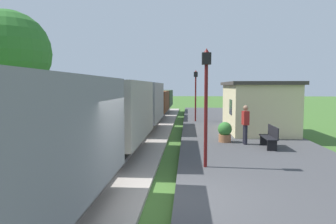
# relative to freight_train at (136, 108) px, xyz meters

# --- Properties ---
(ground_plane) EXTENTS (160.00, 160.00, 0.00)m
(ground_plane) POSITION_rel_freight_train_xyz_m (2.40, -10.52, -1.58)
(ground_plane) COLOR #3D6628
(platform_slab) EXTENTS (6.00, 60.00, 0.25)m
(platform_slab) POSITION_rel_freight_train_xyz_m (5.60, -10.52, -1.46)
(platform_slab) COLOR #424244
(platform_slab) RESTS_ON ground
(track_ballast) EXTENTS (3.80, 60.00, 0.12)m
(track_ballast) POSITION_rel_freight_train_xyz_m (-0.00, -10.52, -1.52)
(track_ballast) COLOR #9E9389
(track_ballast) RESTS_ON ground
(rail_near) EXTENTS (0.07, 60.00, 0.14)m
(rail_near) POSITION_rel_freight_train_xyz_m (0.72, -10.52, -1.39)
(rail_near) COLOR slate
(rail_near) RESTS_ON track_ballast
(rail_far) EXTENTS (0.07, 60.00, 0.14)m
(rail_far) POSITION_rel_freight_train_xyz_m (-0.72, -10.52, -1.39)
(rail_far) COLOR slate
(rail_far) RESTS_ON track_ballast
(freight_train) EXTENTS (2.50, 32.60, 2.72)m
(freight_train) POSITION_rel_freight_train_xyz_m (0.00, 0.00, 0.00)
(freight_train) COLOR gray
(freight_train) RESTS_ON rail_near
(station_hut) EXTENTS (3.50, 5.80, 2.78)m
(station_hut) POSITION_rel_freight_train_xyz_m (6.80, 0.40, 0.07)
(station_hut) COLOR beige
(station_hut) RESTS_ON platform_slab
(bench_near_hut) EXTENTS (0.42, 1.50, 0.91)m
(bench_near_hut) POSITION_rel_freight_train_xyz_m (6.29, -4.53, -0.86)
(bench_near_hut) COLOR black
(bench_near_hut) RESTS_ON platform_slab
(bench_down_platform) EXTENTS (0.42, 1.50, 0.91)m
(bench_down_platform) POSITION_rel_freight_train_xyz_m (6.29, 5.45, -0.86)
(bench_down_platform) COLOR black
(bench_down_platform) RESTS_ON platform_slab
(person_waiting) EXTENTS (0.29, 0.41, 1.71)m
(person_waiting) POSITION_rel_freight_train_xyz_m (5.41, -3.77, -0.40)
(person_waiting) COLOR black
(person_waiting) RESTS_ON platform_slab
(potted_planter) EXTENTS (0.64, 0.64, 0.92)m
(potted_planter) POSITION_rel_freight_train_xyz_m (4.59, -3.25, -0.86)
(potted_planter) COLOR #9E6642
(potted_planter) RESTS_ON platform_slab
(lamp_post_near) EXTENTS (0.28, 0.28, 3.70)m
(lamp_post_near) POSITION_rel_freight_train_xyz_m (3.47, -7.73, 1.22)
(lamp_post_near) COLOR #591414
(lamp_post_near) RESTS_ON platform_slab
(lamp_post_far) EXTENTS (0.28, 0.28, 3.70)m
(lamp_post_far) POSITION_rel_freight_train_xyz_m (3.47, 5.19, 1.22)
(lamp_post_far) COLOR #591414
(lamp_post_far) RESTS_ON platform_slab
(tree_trackside_far) EXTENTS (4.50, 4.50, 6.83)m
(tree_trackside_far) POSITION_rel_freight_train_xyz_m (-6.72, -1.13, 2.99)
(tree_trackside_far) COLOR #4C3823
(tree_trackside_far) RESTS_ON ground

